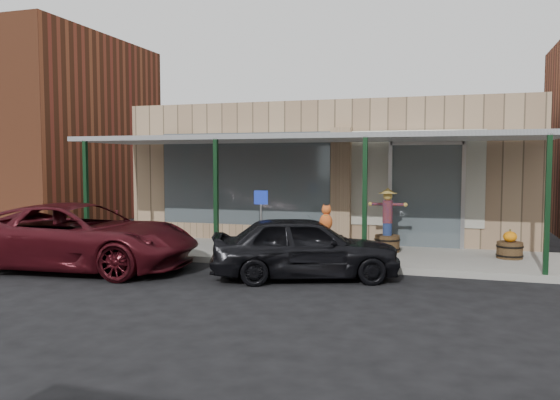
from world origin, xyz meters
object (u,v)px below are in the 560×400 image
(barrel_scarecrow, at_px, (387,230))
(parked_sedan, at_px, (305,247))
(car_maroon, at_px, (79,236))
(handicap_sign, at_px, (261,214))
(barrel_pumpkin, at_px, (510,248))

(barrel_scarecrow, xyz_separation_m, parked_sedan, (-1.37, -3.08, -0.03))
(car_maroon, bearing_deg, parked_sedan, -89.19)
(parked_sedan, bearing_deg, handicap_sign, 26.91)
(handicap_sign, xyz_separation_m, car_maroon, (-3.72, -1.94, -0.43))
(car_maroon, bearing_deg, barrel_scarecrow, -66.33)
(car_maroon, bearing_deg, handicap_sign, -67.78)
(handicap_sign, distance_m, car_maroon, 4.22)
(handicap_sign, bearing_deg, parked_sedan, -51.73)
(barrel_scarecrow, height_order, car_maroon, barrel_scarecrow)
(barrel_pumpkin, xyz_separation_m, car_maroon, (-9.45, -3.50, 0.36))
(barrel_pumpkin, bearing_deg, car_maroon, -159.67)
(barrel_pumpkin, distance_m, handicap_sign, 6.00)
(barrel_scarecrow, distance_m, barrel_pumpkin, 2.92)
(barrel_scarecrow, relative_size, car_maroon, 0.30)
(barrel_scarecrow, relative_size, barrel_pumpkin, 2.21)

